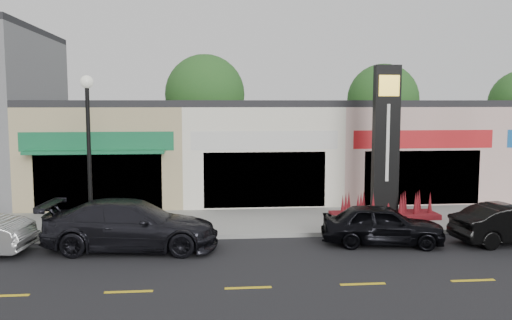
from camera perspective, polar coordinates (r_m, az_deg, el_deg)
The scene contains 14 objects.
ground at distance 17.50m, azimuth 8.33°, elevation -9.61°, with size 120.00×120.00×0.00m, color black.
sidewalk at distance 21.60m, azimuth 5.57°, elevation -6.34°, with size 52.00×4.30×0.15m, color gray.
curb at distance 19.45m, azimuth 6.85°, elevation -7.75°, with size 52.00×0.20×0.15m, color gray.
shop_beige at distance 28.25m, azimuth -14.47°, elevation 1.21°, with size 7.00×10.85×4.80m.
shop_cream at distance 28.03m, azimuth -0.18°, elevation 1.37°, with size 7.00×10.01×4.80m.
shop_pink_w at distance 29.51m, azimuth 13.48°, elevation 1.44°, with size 7.00×10.01×4.80m.
shop_pink_e at distance 32.47m, azimuth 25.25°, elevation 1.43°, with size 7.00×10.01×4.80m.
tree_rear_west at distance 35.85m, azimuth -5.39°, elevation 6.89°, with size 5.20×5.20×7.83m.
tree_rear_mid at distance 37.82m, azimuth 13.22°, elevation 6.21°, with size 4.80×4.80×7.29m.
lamp_west_near at distance 19.29m, azimuth -17.21°, elevation 2.14°, with size 0.44×0.44×5.47m.
pylon_sign at distance 21.86m, azimuth 13.45°, elevation -0.48°, with size 4.20×1.30×6.00m.
car_dark_sedan at distance 17.90m, azimuth -12.97°, elevation -6.69°, with size 5.53×2.25×1.61m, color black.
car_black_sedan at distance 18.55m, azimuth 13.15°, elevation -6.63°, with size 4.00×1.61×1.36m, color black.
car_black_conv at distance 20.16m, azimuth 25.39°, elevation -6.10°, with size 4.02×1.40×1.33m, color black.
Camera 1 is at (-4.08, -16.34, 4.73)m, focal length 38.00 mm.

